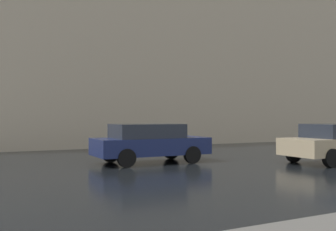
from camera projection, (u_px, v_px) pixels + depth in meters
The scene contains 2 objects.
haussmann_block_corner at pixel (116, 9), 28.24m from camera, with size 14.16×29.28×19.41m.
car_navy at pixel (150, 142), 14.00m from camera, with size 1.85×4.10×1.41m.
Camera 1 is at (-7.28, -4.75, 1.67)m, focal length 41.53 mm.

